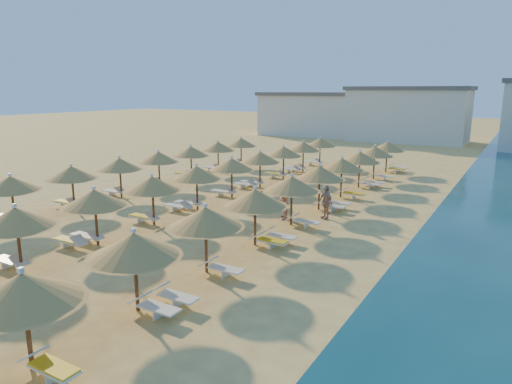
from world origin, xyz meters
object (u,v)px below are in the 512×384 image
Objects in this scene: parasol_row_east at (292,184)px; parasol_row_west at (197,174)px; beachgoer_b at (283,203)px; beachgoer_c at (326,202)px.

parasol_row_east is 1.00× the size of parasol_row_west.
parasol_row_east is at bearing 21.07° from beachgoer_b.
parasol_row_east is 21.20× the size of beachgoer_c.
beachgoer_c is at bearing 61.86° from parasol_row_east.
parasol_row_west is at bearing -110.92° from beachgoer_b.
parasol_row_east is 6.09m from parasol_row_west.
beachgoer_c is at bearing 15.69° from parasol_row_west.
parasol_row_east reaches higher than beachgoer_b.
beachgoer_b is (-0.87, 0.73, -1.23)m from parasol_row_east.
parasol_row_west reaches higher than beachgoer_b.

